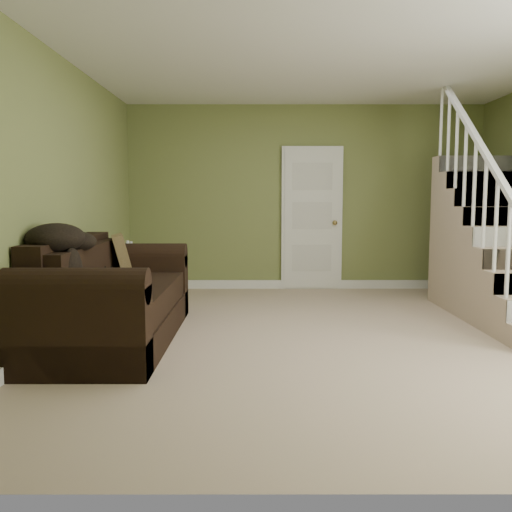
{
  "coord_description": "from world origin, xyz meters",
  "views": [
    {
      "loc": [
        -0.7,
        -4.98,
        1.28
      ],
      "look_at": [
        -0.7,
        0.35,
        0.72
      ],
      "focal_mm": 38.0,
      "sensor_mm": 36.0,
      "label": 1
    }
  ],
  "objects_px": {
    "side_table": "(127,284)",
    "cat": "(115,278)",
    "sofa": "(110,302)",
    "banana": "(136,290)"
  },
  "relations": [
    {
      "from": "sofa",
      "to": "banana",
      "type": "distance_m",
      "value": 0.55
    },
    {
      "from": "cat",
      "to": "side_table",
      "type": "bearing_deg",
      "value": 111.83
    },
    {
      "from": "sofa",
      "to": "cat",
      "type": "relative_size",
      "value": 5.47
    },
    {
      "from": "side_table",
      "to": "cat",
      "type": "relative_size",
      "value": 1.84
    },
    {
      "from": "sofa",
      "to": "cat",
      "type": "distance_m",
      "value": 0.26
    },
    {
      "from": "sofa",
      "to": "cat",
      "type": "height_order",
      "value": "sofa"
    },
    {
      "from": "sofa",
      "to": "side_table",
      "type": "height_order",
      "value": "sofa"
    },
    {
      "from": "sofa",
      "to": "banana",
      "type": "xyz_separation_m",
      "value": [
        0.33,
        -0.41,
        0.18
      ]
    },
    {
      "from": "side_table",
      "to": "banana",
      "type": "bearing_deg",
      "value": -74.29
    },
    {
      "from": "cat",
      "to": "sofa",
      "type": "bearing_deg",
      "value": 144.83
    }
  ]
}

